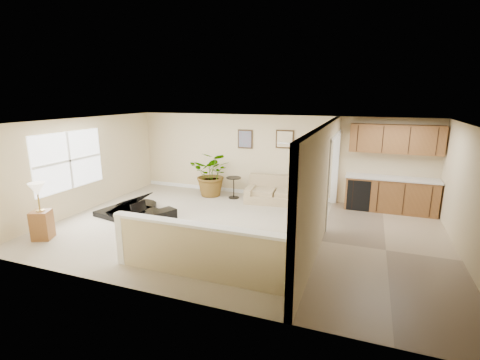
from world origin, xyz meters
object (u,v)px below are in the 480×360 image
(accent_table, at_px, (234,185))
(small_plant, at_px, (301,195))
(piano, at_px, (127,195))
(piano_bench, at_px, (162,219))
(loveseat, at_px, (276,189))
(lamp_stand, at_px, (41,216))
(palm_plant, at_px, (212,174))

(accent_table, bearing_deg, small_plant, 3.94)
(piano, height_order, piano_bench, piano)
(accent_table, bearing_deg, piano, -132.73)
(piano_bench, height_order, accent_table, accent_table)
(loveseat, distance_m, small_plant, 0.75)
(small_plant, xyz_separation_m, lamp_stand, (-4.81, -4.50, 0.28))
(piano_bench, xyz_separation_m, small_plant, (2.71, 3.07, 0.03))
(piano, distance_m, small_plant, 4.84)
(piano, distance_m, accent_table, 3.14)
(loveseat, distance_m, accent_table, 1.30)
(piano_bench, xyz_separation_m, accent_table, (0.67, 2.93, 0.20))
(piano, height_order, palm_plant, palm_plant)
(lamp_stand, bearing_deg, palm_plant, 64.74)
(small_plant, relative_size, lamp_stand, 0.47)
(accent_table, xyz_separation_m, palm_plant, (-0.71, 0.01, 0.27))
(palm_plant, height_order, small_plant, palm_plant)
(accent_table, distance_m, palm_plant, 0.76)
(piano, height_order, small_plant, piano)
(piano, relative_size, piano_bench, 2.53)
(small_plant, distance_m, lamp_stand, 6.60)
(piano_bench, bearing_deg, palm_plant, 90.78)
(piano, bearing_deg, palm_plant, 69.30)
(accent_table, relative_size, palm_plant, 0.46)
(small_plant, bearing_deg, piano_bench, -131.43)
(small_plant, bearing_deg, accent_table, -176.06)
(loveseat, distance_m, palm_plant, 2.03)
(loveseat, bearing_deg, accent_table, 178.29)
(loveseat, bearing_deg, piano_bench, -129.14)
(piano_bench, xyz_separation_m, loveseat, (1.97, 3.03, 0.15))
(piano, xyz_separation_m, loveseat, (3.42, 2.41, -0.14))
(accent_table, xyz_separation_m, small_plant, (2.04, 0.14, -0.16))
(piano, relative_size, palm_plant, 1.20)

